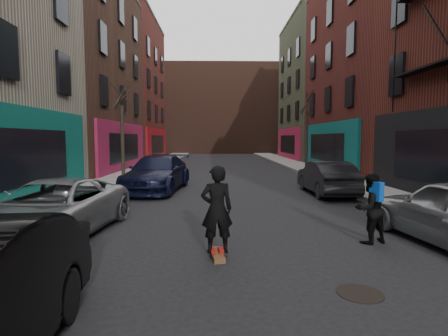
{
  "coord_description": "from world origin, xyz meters",
  "views": [
    {
      "loc": [
        -0.66,
        -2.62,
        2.37
      ],
      "look_at": [
        -0.48,
        6.42,
        1.6
      ],
      "focal_mm": 28.0,
      "sensor_mm": 36.0,
      "label": 1
    }
  ],
  "objects_px": {
    "parked_left_end": "(157,173)",
    "skateboarder": "(217,209)",
    "skateboard": "(217,255)",
    "tree_right_far": "(307,123)",
    "pedestrian": "(370,208)",
    "manhole": "(360,293)",
    "tree_left_far": "(122,121)",
    "parked_right_end": "(326,178)",
    "parked_left_far": "(53,209)"
  },
  "relations": [
    {
      "from": "skateboarder",
      "to": "pedestrian",
      "type": "height_order",
      "value": "skateboarder"
    },
    {
      "from": "parked_left_far",
      "to": "manhole",
      "type": "bearing_deg",
      "value": -22.71
    },
    {
      "from": "parked_left_end",
      "to": "parked_right_end",
      "type": "relative_size",
      "value": 1.27
    },
    {
      "from": "skateboard",
      "to": "manhole",
      "type": "height_order",
      "value": "skateboard"
    },
    {
      "from": "pedestrian",
      "to": "manhole",
      "type": "relative_size",
      "value": 2.25
    },
    {
      "from": "parked_left_far",
      "to": "pedestrian",
      "type": "height_order",
      "value": "pedestrian"
    },
    {
      "from": "parked_left_far",
      "to": "manhole",
      "type": "height_order",
      "value": "parked_left_far"
    },
    {
      "from": "pedestrian",
      "to": "manhole",
      "type": "xyz_separation_m",
      "value": [
        -1.27,
        -2.58,
        -0.79
      ]
    },
    {
      "from": "skateboarder",
      "to": "parked_right_end",
      "type": "bearing_deg",
      "value": -129.64
    },
    {
      "from": "parked_left_far",
      "to": "parked_left_end",
      "type": "relative_size",
      "value": 0.9
    },
    {
      "from": "parked_left_far",
      "to": "skateboard",
      "type": "relative_size",
      "value": 6.16
    },
    {
      "from": "pedestrian",
      "to": "skateboarder",
      "type": "bearing_deg",
      "value": -5.54
    },
    {
      "from": "parked_left_end",
      "to": "manhole",
      "type": "xyz_separation_m",
      "value": [
        4.89,
        -10.65,
        -0.79
      ]
    },
    {
      "from": "parked_left_end",
      "to": "pedestrian",
      "type": "height_order",
      "value": "parked_left_end"
    },
    {
      "from": "tree_right_far",
      "to": "pedestrian",
      "type": "height_order",
      "value": "tree_right_far"
    },
    {
      "from": "tree_right_far",
      "to": "skateboarder",
      "type": "distance_m",
      "value": 21.13
    },
    {
      "from": "pedestrian",
      "to": "manhole",
      "type": "height_order",
      "value": "pedestrian"
    },
    {
      "from": "manhole",
      "to": "parked_left_end",
      "type": "bearing_deg",
      "value": 114.65
    },
    {
      "from": "tree_right_far",
      "to": "pedestrian",
      "type": "relative_size",
      "value": 4.31
    },
    {
      "from": "tree_left_far",
      "to": "pedestrian",
      "type": "height_order",
      "value": "tree_left_far"
    },
    {
      "from": "parked_left_end",
      "to": "skateboarder",
      "type": "distance_m",
      "value": 9.36
    },
    {
      "from": "tree_right_far",
      "to": "skateboard",
      "type": "distance_m",
      "value": 21.26
    },
    {
      "from": "tree_left_far",
      "to": "skateboard",
      "type": "xyz_separation_m",
      "value": [
        5.53,
        -13.81,
        -3.33
      ]
    },
    {
      "from": "parked_left_far",
      "to": "parked_right_end",
      "type": "height_order",
      "value": "parked_right_end"
    },
    {
      "from": "tree_left_far",
      "to": "manhole",
      "type": "height_order",
      "value": "tree_left_far"
    },
    {
      "from": "tree_left_far",
      "to": "skateboard",
      "type": "relative_size",
      "value": 8.12
    },
    {
      "from": "parked_left_end",
      "to": "skateboarder",
      "type": "relative_size",
      "value": 3.15
    },
    {
      "from": "tree_right_far",
      "to": "parked_left_end",
      "type": "relative_size",
      "value": 1.24
    },
    {
      "from": "tree_left_far",
      "to": "parked_left_far",
      "type": "distance_m",
      "value": 12.66
    },
    {
      "from": "tree_left_far",
      "to": "parked_left_far",
      "type": "xyz_separation_m",
      "value": [
        1.6,
        -12.26,
        -2.7
      ]
    },
    {
      "from": "parked_right_end",
      "to": "skateboard",
      "type": "distance_m",
      "value": 9.06
    },
    {
      "from": "tree_left_far",
      "to": "pedestrian",
      "type": "xyz_separation_m",
      "value": [
        8.99,
        -12.93,
        -2.58
      ]
    },
    {
      "from": "skateboard",
      "to": "skateboarder",
      "type": "xyz_separation_m",
      "value": [
        0.0,
        0.0,
        0.92
      ]
    },
    {
      "from": "tree_right_far",
      "to": "parked_left_far",
      "type": "bearing_deg",
      "value": -120.6
    },
    {
      "from": "tree_left_far",
      "to": "parked_left_end",
      "type": "xyz_separation_m",
      "value": [
        2.84,
        -4.85,
        -2.58
      ]
    },
    {
      "from": "parked_left_far",
      "to": "skateboarder",
      "type": "xyz_separation_m",
      "value": [
        3.93,
        -1.55,
        0.29
      ]
    },
    {
      "from": "pedestrian",
      "to": "parked_left_end",
      "type": "bearing_deg",
      "value": -72.65
    },
    {
      "from": "parked_right_end",
      "to": "manhole",
      "type": "distance_m",
      "value": 9.79
    },
    {
      "from": "tree_right_far",
      "to": "parked_left_far",
      "type": "relative_size",
      "value": 1.38
    },
    {
      "from": "parked_left_far",
      "to": "skateboard",
      "type": "bearing_deg",
      "value": -16.36
    },
    {
      "from": "tree_left_far",
      "to": "parked_left_far",
      "type": "height_order",
      "value": "tree_left_far"
    },
    {
      "from": "pedestrian",
      "to": "tree_right_far",
      "type": "bearing_deg",
      "value": -120.19
    },
    {
      "from": "tree_left_far",
      "to": "skateboard",
      "type": "distance_m",
      "value": 15.25
    },
    {
      "from": "tree_right_far",
      "to": "manhole",
      "type": "height_order",
      "value": "tree_right_far"
    },
    {
      "from": "skateboarder",
      "to": "pedestrian",
      "type": "relative_size",
      "value": 1.11
    },
    {
      "from": "tree_left_far",
      "to": "parked_right_end",
      "type": "bearing_deg",
      "value": -30.77
    },
    {
      "from": "parked_left_far",
      "to": "parked_left_end",
      "type": "xyz_separation_m",
      "value": [
        1.24,
        7.41,
        0.11
      ]
    },
    {
      "from": "skateboarder",
      "to": "pedestrian",
      "type": "distance_m",
      "value": 3.57
    },
    {
      "from": "tree_left_far",
      "to": "tree_right_far",
      "type": "bearing_deg",
      "value": 25.82
    },
    {
      "from": "tree_left_far",
      "to": "skateboarder",
      "type": "xyz_separation_m",
      "value": [
        5.53,
        -13.81,
        -2.41
      ]
    }
  ]
}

